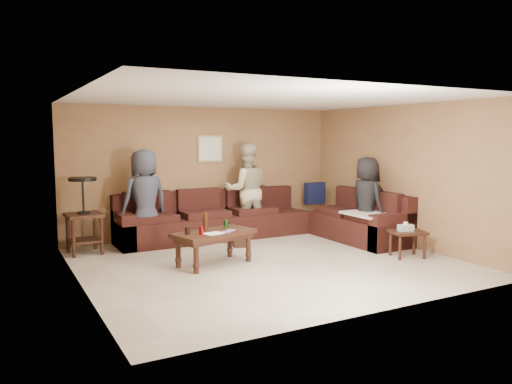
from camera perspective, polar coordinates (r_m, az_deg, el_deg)
room at (r=7.56m, az=1.37°, el=4.26°), size 5.60×5.50×2.50m
sectional_sofa at (r=9.42m, az=1.11°, el=-3.50°), size 4.65×2.90×0.97m
coffee_table at (r=7.60m, az=-4.85°, el=-5.09°), size 1.34×0.91×0.79m
end_table_left at (r=8.72m, az=-19.09°, el=-2.39°), size 0.59×0.59×1.27m
side_table_right at (r=8.39m, az=16.90°, el=-4.62°), size 0.63×0.56×0.58m
waste_bin at (r=8.86m, az=-1.83°, el=-5.33°), size 0.30×0.30×0.29m
wall_art at (r=9.83m, az=-5.27°, el=4.94°), size 0.52×0.04×0.52m
person_left at (r=8.86m, az=-12.60°, el=-0.76°), size 0.95×0.73×1.73m
person_middle at (r=9.69m, az=-1.14°, el=0.23°), size 1.00×0.86×1.81m
person_right at (r=9.26m, az=12.55°, el=-0.94°), size 0.52×0.78×1.57m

